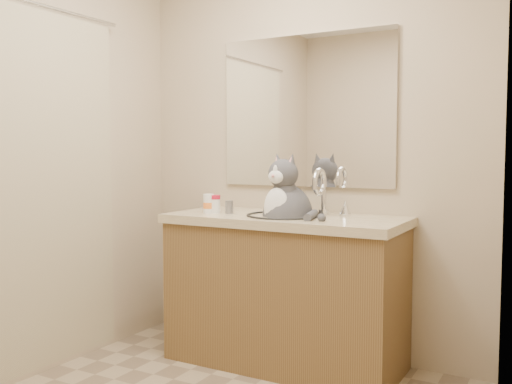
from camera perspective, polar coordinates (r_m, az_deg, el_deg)
room at (r=2.36m, az=-7.52°, el=3.84°), size 2.22×2.52×2.42m
vanity at (r=3.27m, az=2.91°, el=-9.45°), size 1.34×0.59×1.12m
mirror at (r=3.44m, az=4.98°, el=8.07°), size 1.10×0.02×0.90m
shower_curtain at (r=3.17m, az=-21.75°, el=0.57°), size 0.02×1.30×1.93m
cat at (r=3.19m, az=3.09°, el=-2.02°), size 0.39×0.38×0.56m
pill_bottle_redcap at (r=3.34m, az=-4.11°, el=-1.20°), size 0.07×0.07×0.11m
pill_bottle_orange at (r=3.34m, az=-4.75°, el=-1.19°), size 0.07×0.07×0.11m
grey_canister at (r=3.30m, az=-2.69°, el=-1.52°), size 0.05×0.05×0.07m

